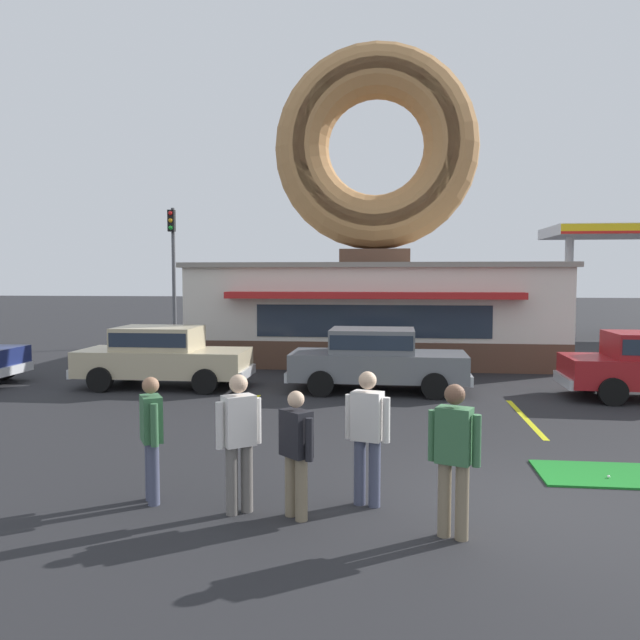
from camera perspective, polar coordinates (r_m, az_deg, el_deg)
ground_plane at (r=8.80m, az=18.05°, el=-15.63°), size 160.00×160.00×0.00m
donut_shop_building at (r=22.08m, az=5.06°, el=6.12°), size 12.30×6.75×10.96m
golf_ball at (r=10.13m, az=24.89°, el=-12.85°), size 0.04×0.04×0.04m
car_champagne at (r=16.98m, az=-14.24°, el=-3.05°), size 4.57×2.00×1.60m
car_grey at (r=15.91m, az=5.16°, el=-3.42°), size 4.58×2.02×1.60m
pedestrian_blue_sweater_man at (r=8.44m, az=-15.15°, el=-9.97°), size 0.40×0.53×1.64m
pedestrian_hooded_kid at (r=8.06m, az=4.35°, el=-10.10°), size 0.57×0.34×1.73m
pedestrian_leather_jacket_man at (r=7.67m, az=-2.20°, el=-11.66°), size 0.46×0.44×1.56m
pedestrian_clipboard_woman at (r=7.23m, az=12.14°, el=-11.77°), size 0.56×0.36×1.74m
pedestrian_beanie_man at (r=7.85m, az=-7.42°, el=-10.50°), size 0.49×0.42×1.73m
trash_bin at (r=20.44m, az=21.30°, el=-3.08°), size 0.57×0.57×0.97m
traffic_light_pole at (r=27.16m, az=-13.29°, el=5.57°), size 0.28×0.47×5.80m
parking_stripe_far_left at (r=13.81m, az=-7.21°, el=-8.24°), size 0.12×3.60×0.01m
parking_stripe_left at (r=13.44m, az=5.46°, el=-8.57°), size 0.12×3.60×0.01m
parking_stripe_mid_left at (r=13.72m, az=18.23°, el=-8.49°), size 0.12×3.60×0.01m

